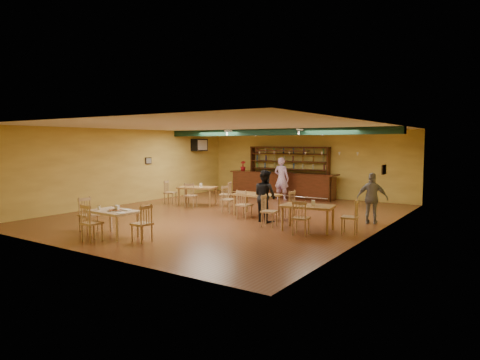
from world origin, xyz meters
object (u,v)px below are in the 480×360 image
Objects in this scene: patron_bar at (281,179)px; dining_table_d at (308,218)px; bar_counter at (282,185)px; dining_table_b at (257,205)px; dining_table_a at (197,196)px; patron_right_a at (265,196)px; near_table at (114,223)px.

dining_table_d is at bearing 122.98° from patron_bar.
patron_bar is at bearing 115.90° from dining_table_d.
bar_counter is 2.79× the size of patron_bar.
dining_table_d is (4.08, -6.05, -0.21)m from bar_counter.
dining_table_a is at bearing 168.79° from dining_table_b.
dining_table_d is at bearing -173.08° from patron_right_a.
patron_right_a is (2.25, 4.00, 0.47)m from near_table.
dining_table_d is at bearing -56.04° from bar_counter.
patron_right_a is at bearing 156.14° from dining_table_d.
patron_right_a reaches higher than near_table.
dining_table_d is (5.71, -2.06, -0.01)m from dining_table_a.
bar_counter is at bearing -44.98° from patron_right_a.
patron_bar is at bearing 38.99° from dining_table_a.
dining_table_d is 6.41m from patron_bar.
dining_table_a is 3.82m from patron_bar.
dining_table_a is at bearing -112.28° from bar_counter.
dining_table_b is 5.02m from near_table.
patron_bar is (2.05, 3.17, 0.56)m from dining_table_a.
near_table is at bearing -89.00° from bar_counter.
near_table is 0.79× the size of patron_right_a.
near_table is at bearing -146.69° from dining_table_d.
bar_counter reaches higher than dining_table_b.
bar_counter is 5.09m from dining_table_b.
dining_table_d is 0.88× the size of patron_right_a.
near_table is (-3.91, -3.57, -0.01)m from dining_table_d.
bar_counter is at bearing 114.88° from dining_table_d.
dining_table_d is (2.46, -1.24, -0.02)m from dining_table_b.
patron_bar reaches higher than dining_table_b.
dining_table_a is 0.97× the size of dining_table_b.
patron_right_a reaches higher than dining_table_b.
patron_bar is 5.20m from patron_right_a.
patron_bar is at bearing -63.12° from bar_counter.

